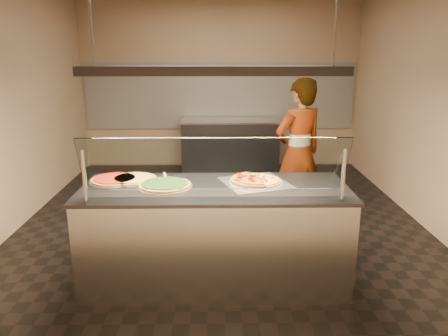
{
  "coord_description": "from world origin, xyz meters",
  "views": [
    {
      "loc": [
        -0.05,
        -5.05,
        2.13
      ],
      "look_at": [
        0.01,
        -1.0,
        1.02
      ],
      "focal_mm": 35.0,
      "sensor_mm": 36.0,
      "label": 1
    }
  ],
  "objects_px": {
    "perforated_tray": "(256,182)",
    "half_pizza_pepperoni": "(244,179)",
    "serving_counter": "(215,235)",
    "worker": "(298,153)",
    "sneeze_guard": "(214,165)",
    "pizza_spinach": "(165,185)",
    "half_pizza_sausage": "(267,180)",
    "pizza_tomato": "(115,179)",
    "pizza_spatula": "(170,176)",
    "heat_lamp_housing": "(214,71)",
    "prep_table": "(230,145)",
    "pizza_cheese": "(134,179)"
  },
  "relations": [
    {
      "from": "worker",
      "to": "perforated_tray",
      "type": "bearing_deg",
      "value": 37.43
    },
    {
      "from": "serving_counter",
      "to": "half_pizza_pepperoni",
      "type": "bearing_deg",
      "value": 23.43
    },
    {
      "from": "serving_counter",
      "to": "worker",
      "type": "relative_size",
      "value": 1.33
    },
    {
      "from": "half_pizza_pepperoni",
      "to": "pizza_spatula",
      "type": "distance_m",
      "value": 0.71
    },
    {
      "from": "serving_counter",
      "to": "pizza_spinach",
      "type": "relative_size",
      "value": 4.81
    },
    {
      "from": "pizza_spinach",
      "to": "prep_table",
      "type": "distance_m",
      "value": 3.93
    },
    {
      "from": "serving_counter",
      "to": "worker",
      "type": "bearing_deg",
      "value": 54.63
    },
    {
      "from": "half_pizza_pepperoni",
      "to": "prep_table",
      "type": "distance_m",
      "value": 3.78
    },
    {
      "from": "pizza_spatula",
      "to": "heat_lamp_housing",
      "type": "bearing_deg",
      "value": -29.49
    },
    {
      "from": "sneeze_guard",
      "to": "pizza_spinach",
      "type": "bearing_deg",
      "value": 140.95
    },
    {
      "from": "serving_counter",
      "to": "heat_lamp_housing",
      "type": "relative_size",
      "value": 1.05
    },
    {
      "from": "half_pizza_sausage",
      "to": "worker",
      "type": "relative_size",
      "value": 0.28
    },
    {
      "from": "sneeze_guard",
      "to": "worker",
      "type": "height_order",
      "value": "worker"
    },
    {
      "from": "perforated_tray",
      "to": "half_pizza_pepperoni",
      "type": "bearing_deg",
      "value": -179.88
    },
    {
      "from": "sneeze_guard",
      "to": "half_pizza_pepperoni",
      "type": "bearing_deg",
      "value": 59.93
    },
    {
      "from": "half_pizza_pepperoni",
      "to": "half_pizza_sausage",
      "type": "distance_m",
      "value": 0.22
    },
    {
      "from": "pizza_tomato",
      "to": "sneeze_guard",
      "type": "bearing_deg",
      "value": -30.45
    },
    {
      "from": "serving_counter",
      "to": "pizza_spinach",
      "type": "distance_m",
      "value": 0.66
    },
    {
      "from": "prep_table",
      "to": "half_pizza_pepperoni",
      "type": "bearing_deg",
      "value": -89.76
    },
    {
      "from": "serving_counter",
      "to": "prep_table",
      "type": "bearing_deg",
      "value": 86.3
    },
    {
      "from": "pizza_spinach",
      "to": "perforated_tray",
      "type": "bearing_deg",
      "value": 6.39
    },
    {
      "from": "worker",
      "to": "prep_table",
      "type": "bearing_deg",
      "value": -99.22
    },
    {
      "from": "serving_counter",
      "to": "pizza_tomato",
      "type": "bearing_deg",
      "value": 167.39
    },
    {
      "from": "worker",
      "to": "sneeze_guard",
      "type": "bearing_deg",
      "value": 33.52
    },
    {
      "from": "pizza_spinach",
      "to": "heat_lamp_housing",
      "type": "height_order",
      "value": "heat_lamp_housing"
    },
    {
      "from": "pizza_spinach",
      "to": "half_pizza_pepperoni",
      "type": "bearing_deg",
      "value": 7.36
    },
    {
      "from": "sneeze_guard",
      "to": "prep_table",
      "type": "height_order",
      "value": "sneeze_guard"
    },
    {
      "from": "perforated_tray",
      "to": "sneeze_guard",
      "type": "bearing_deg",
      "value": -129.42
    },
    {
      "from": "perforated_tray",
      "to": "half_pizza_pepperoni",
      "type": "relative_size",
      "value": 1.39
    },
    {
      "from": "sneeze_guard",
      "to": "worker",
      "type": "distance_m",
      "value": 2.07
    },
    {
      "from": "sneeze_guard",
      "to": "worker",
      "type": "bearing_deg",
      "value": 60.22
    },
    {
      "from": "half_pizza_sausage",
      "to": "heat_lamp_housing",
      "type": "relative_size",
      "value": 0.22
    },
    {
      "from": "half_pizza_sausage",
      "to": "pizza_spinach",
      "type": "distance_m",
      "value": 0.94
    },
    {
      "from": "pizza_tomato",
      "to": "prep_table",
      "type": "xyz_separation_m",
      "value": [
        1.19,
        3.65,
        -0.48
      ]
    },
    {
      "from": "worker",
      "to": "half_pizza_sausage",
      "type": "bearing_deg",
      "value": 41.39
    },
    {
      "from": "pizza_spinach",
      "to": "pizza_tomato",
      "type": "height_order",
      "value": "pizza_spinach"
    },
    {
      "from": "half_pizza_sausage",
      "to": "prep_table",
      "type": "height_order",
      "value": "half_pizza_sausage"
    },
    {
      "from": "half_pizza_pepperoni",
      "to": "pizza_spatula",
      "type": "relative_size",
      "value": 2.25
    },
    {
      "from": "half_pizza_sausage",
      "to": "pizza_tomato",
      "type": "height_order",
      "value": "half_pizza_sausage"
    },
    {
      "from": "worker",
      "to": "serving_counter",
      "type": "bearing_deg",
      "value": 27.94
    },
    {
      "from": "half_pizza_sausage",
      "to": "pizza_spatula",
      "type": "distance_m",
      "value": 0.93
    },
    {
      "from": "pizza_cheese",
      "to": "pizza_spatula",
      "type": "xyz_separation_m",
      "value": [
        0.33,
        0.02,
        0.01
      ]
    },
    {
      "from": "half_pizza_pepperoni",
      "to": "pizza_cheese",
      "type": "xyz_separation_m",
      "value": [
        -1.03,
        0.1,
        -0.02
      ]
    },
    {
      "from": "half_pizza_pepperoni",
      "to": "pizza_cheese",
      "type": "distance_m",
      "value": 1.03
    },
    {
      "from": "serving_counter",
      "to": "worker",
      "type": "distance_m",
      "value": 1.81
    },
    {
      "from": "half_pizza_sausage",
      "to": "heat_lamp_housing",
      "type": "xyz_separation_m",
      "value": [
        -0.49,
        -0.12,
        0.99
      ]
    },
    {
      "from": "serving_counter",
      "to": "pizza_spatula",
      "type": "xyz_separation_m",
      "value": [
        -0.43,
        0.24,
        0.49
      ]
    },
    {
      "from": "worker",
      "to": "pizza_spatula",
      "type": "bearing_deg",
      "value": 12.65
    },
    {
      "from": "serving_counter",
      "to": "heat_lamp_housing",
      "type": "distance_m",
      "value": 1.48
    },
    {
      "from": "perforated_tray",
      "to": "half_pizza_sausage",
      "type": "distance_m",
      "value": 0.11
    }
  ]
}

